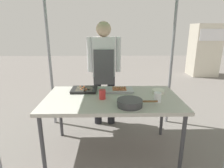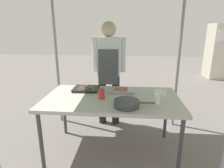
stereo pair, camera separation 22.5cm
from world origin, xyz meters
name	(u,v)px [view 1 (the left image)]	position (x,y,z in m)	size (l,w,h in m)	color
ground_plane	(112,151)	(0.00, 0.00, 0.00)	(18.00, 18.00, 0.00)	#66605B
stall_table	(112,101)	(0.00, 0.00, 0.70)	(1.60, 0.90, 0.75)	#B7B2A8
tray_grilled_sausages	(119,90)	(0.10, 0.22, 0.77)	(0.35, 0.22, 0.05)	#ADADB2
tray_meat_skewers	(84,90)	(-0.36, 0.25, 0.77)	(0.33, 0.28, 0.04)	black
cooking_wok	(130,103)	(0.18, -0.27, 0.79)	(0.43, 0.27, 0.07)	#38383A
condiment_bowl	(158,92)	(0.58, 0.12, 0.78)	(0.16, 0.16, 0.05)	silver
drink_cup_near_edge	(157,97)	(0.50, -0.16, 0.80)	(0.08, 0.08, 0.11)	white
drink_cup_by_wok	(102,94)	(-0.11, -0.05, 0.80)	(0.08, 0.08, 0.11)	red
vendor_woman	(104,66)	(-0.11, 0.77, 0.98)	(0.52, 0.23, 1.64)	black
neighbor_stall_left	(204,50)	(3.15, 4.16, 0.85)	(0.84, 0.74, 1.69)	beige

